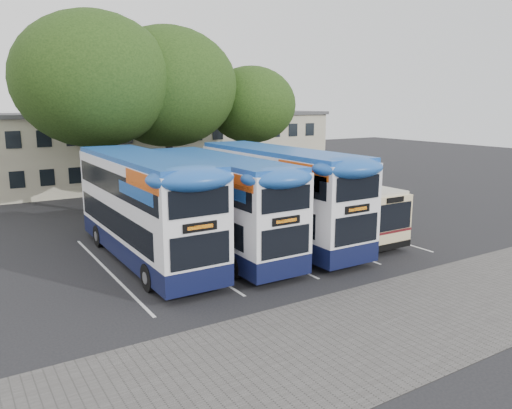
{
  "coord_description": "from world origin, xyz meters",
  "views": [
    {
      "loc": [
        -16.1,
        -15.45,
        7.03
      ],
      "look_at": [
        -3.34,
        5.0,
        2.1
      ],
      "focal_mm": 35.0,
      "sensor_mm": 36.0,
      "label": 1
    }
  ],
  "objects": [
    {
      "name": "bus_dd_right",
      "position": [
        -2.04,
        5.02,
        2.63
      ],
      "size": [
        2.78,
        11.47,
        4.78
      ],
      "color": "#0E1336",
      "rests_on": "ground"
    },
    {
      "name": "lamp_post",
      "position": [
        6.0,
        19.97,
        5.08
      ],
      "size": [
        0.25,
        1.05,
        9.06
      ],
      "color": "gray",
      "rests_on": "ground"
    },
    {
      "name": "bus_dd_mid",
      "position": [
        -5.42,
        5.03,
        2.53
      ],
      "size": [
        2.67,
        11.0,
        4.58
      ],
      "color": "#0E1336",
      "rests_on": "ground"
    },
    {
      "name": "tree_mid",
      "position": [
        -2.72,
        17.51,
        8.07
      ],
      "size": [
        9.58,
        9.58,
        12.15
      ],
      "color": "black",
      "rests_on": "ground"
    },
    {
      "name": "bus_dd_left",
      "position": [
        -8.81,
        5.7,
        2.64
      ],
      "size": [
        2.79,
        11.49,
        4.79
      ],
      "color": "#0E1336",
      "rests_on": "ground"
    },
    {
      "name": "ground",
      "position": [
        0.0,
        0.0,
        0.0
      ],
      "size": [
        120.0,
        120.0,
        0.0
      ],
      "primitive_type": "plane",
      "color": "black",
      "rests_on": "ground"
    },
    {
      "name": "paving_strip",
      "position": [
        -2.0,
        -5.0,
        0.01
      ],
      "size": [
        40.0,
        6.0,
        0.01
      ],
      "primitive_type": "cube",
      "color": "#595654",
      "rests_on": "ground"
    },
    {
      "name": "tree_left",
      "position": [
        -7.9,
        16.61,
        8.39
      ],
      "size": [
        9.76,
        9.76,
        12.54
      ],
      "color": "black",
      "rests_on": "ground"
    },
    {
      "name": "bus_single",
      "position": [
        1.25,
        5.21,
        1.66
      ],
      "size": [
        2.49,
        9.8,
        2.92
      ],
      "color": "beige",
      "rests_on": "ground"
    },
    {
      "name": "tree_right",
      "position": [
        3.67,
        16.93,
        6.85
      ],
      "size": [
        6.69,
        6.69,
        9.71
      ],
      "color": "black",
      "rests_on": "ground"
    },
    {
      "name": "bay_lines",
      "position": [
        -3.75,
        5.0,
        0.01
      ],
      "size": [
        14.12,
        11.0,
        0.01
      ],
      "color": "silver",
      "rests_on": "ground"
    },
    {
      "name": "depot_building",
      "position": [
        0.0,
        26.99,
        3.15
      ],
      "size": [
        32.4,
        8.4,
        6.2
      ],
      "color": "#A99E88",
      "rests_on": "ground"
    }
  ]
}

